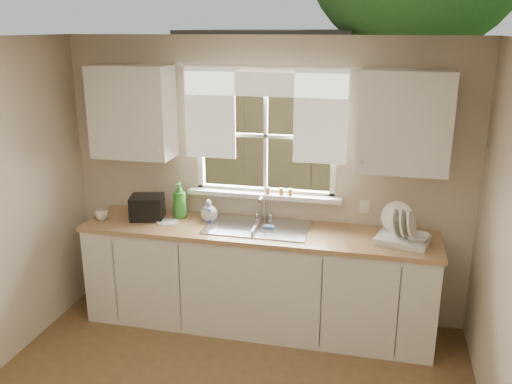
% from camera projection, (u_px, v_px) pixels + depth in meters
% --- Properties ---
extents(room_walls, '(3.62, 4.02, 2.50)m').
position_uv_depth(room_walls, '(183.00, 286.00, 2.89)').
color(room_walls, beige).
rests_on(room_walls, ground).
extents(ceiling, '(3.60, 4.00, 0.02)m').
position_uv_depth(ceiling, '(177.00, 41.00, 2.58)').
color(ceiling, silver).
rests_on(ceiling, room_walls).
extents(window, '(1.38, 0.16, 1.06)m').
position_uv_depth(window, '(265.00, 155.00, 4.74)').
color(window, white).
rests_on(window, room_walls).
extents(curtains, '(1.50, 0.03, 0.81)m').
position_uv_depth(curtains, '(264.00, 104.00, 4.56)').
color(curtains, white).
rests_on(curtains, room_walls).
extents(base_cabinets, '(3.00, 0.62, 0.87)m').
position_uv_depth(base_cabinets, '(257.00, 280.00, 4.75)').
color(base_cabinets, silver).
rests_on(base_cabinets, ground).
extents(countertop, '(3.04, 0.65, 0.04)m').
position_uv_depth(countertop, '(257.00, 231.00, 4.62)').
color(countertop, '#A78053').
rests_on(countertop, base_cabinets).
extents(upper_cabinet_left, '(0.70, 0.33, 0.80)m').
position_uv_depth(upper_cabinet_left, '(132.00, 112.00, 4.72)').
color(upper_cabinet_left, silver).
rests_on(upper_cabinet_left, room_walls).
extents(upper_cabinet_right, '(0.70, 0.33, 0.80)m').
position_uv_depth(upper_cabinet_right, '(404.00, 122.00, 4.22)').
color(upper_cabinet_right, silver).
rests_on(upper_cabinet_right, room_walls).
extents(wall_outlet, '(0.08, 0.01, 0.12)m').
position_uv_depth(wall_outlet, '(364.00, 207.00, 4.66)').
color(wall_outlet, beige).
rests_on(wall_outlet, room_walls).
extents(sill_jars, '(0.24, 0.04, 0.06)m').
position_uv_depth(sill_jars, '(280.00, 191.00, 4.74)').
color(sill_jars, brown).
rests_on(sill_jars, window).
extents(sink, '(0.88, 0.52, 0.40)m').
position_uv_depth(sink, '(258.00, 236.00, 4.66)').
color(sink, '#B7B7BC').
rests_on(sink, countertop).
extents(dish_rack, '(0.46, 0.39, 0.30)m').
position_uv_depth(dish_rack, '(402.00, 234.00, 4.31)').
color(dish_rack, silver).
rests_on(dish_rack, countertop).
extents(bowl, '(0.22, 0.22, 0.05)m').
position_uv_depth(bowl, '(417.00, 237.00, 4.24)').
color(bowl, silver).
rests_on(bowl, dish_rack).
extents(soap_bottle_a, '(0.14, 0.14, 0.33)m').
position_uv_depth(soap_bottle_a, '(180.00, 200.00, 4.85)').
color(soap_bottle_a, green).
rests_on(soap_bottle_a, countertop).
extents(soap_bottle_b, '(0.10, 0.11, 0.18)m').
position_uv_depth(soap_bottle_b, '(209.00, 211.00, 4.78)').
color(soap_bottle_b, blue).
rests_on(soap_bottle_b, countertop).
extents(soap_bottle_c, '(0.18, 0.18, 0.19)m').
position_uv_depth(soap_bottle_c, '(209.00, 210.00, 4.79)').
color(soap_bottle_c, beige).
rests_on(soap_bottle_c, countertop).
extents(saucer, '(0.19, 0.19, 0.01)m').
position_uv_depth(saucer, '(167.00, 222.00, 4.76)').
color(saucer, beige).
rests_on(saucer, countertop).
extents(cup, '(0.14, 0.14, 0.09)m').
position_uv_depth(cup, '(102.00, 215.00, 4.82)').
color(cup, silver).
rests_on(cup, countertop).
extents(black_appliance, '(0.34, 0.31, 0.21)m').
position_uv_depth(black_appliance, '(147.00, 207.00, 4.84)').
color(black_appliance, black).
rests_on(black_appliance, countertop).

